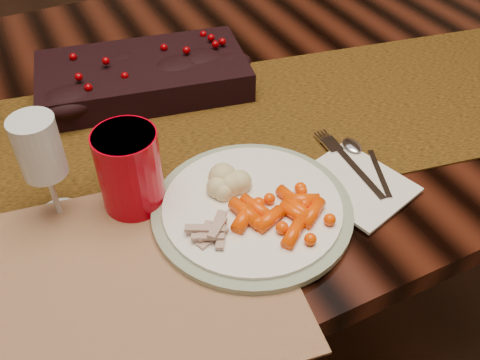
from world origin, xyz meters
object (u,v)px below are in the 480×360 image
baby_carrots (273,214)px  wine_glass (46,171)px  dinner_plate (252,209)px  napkin (356,184)px  dining_table (197,237)px  red_cup (130,170)px  turkey_shreds (214,231)px  centerpiece (143,72)px  mashed_potatoes (222,178)px  placemat_main (105,286)px

baby_carrots → wine_glass: wine_glass is taller
dinner_plate → napkin: bearing=-6.8°
dining_table → napkin: size_ratio=11.90×
red_cup → wine_glass: bearing=165.0°
dining_table → wine_glass: wine_glass is taller
baby_carrots → napkin: 0.16m
dining_table → turkey_shreds: turkey_shreds is taller
dining_table → dinner_plate: (-0.02, -0.31, 0.39)m
dinner_plate → wine_glass: 0.28m
centerpiece → wine_glass: size_ratio=2.25×
centerpiece → mashed_potatoes: (0.01, -0.32, 0.00)m
dinner_plate → baby_carrots: (0.01, -0.04, 0.02)m
placemat_main → napkin: size_ratio=3.07×
centerpiece → dinner_plate: centerpiece is taller
dinner_plate → baby_carrots: baby_carrots is taller
dining_table → baby_carrots: (-0.01, -0.34, 0.40)m
wine_glass → dinner_plate: bearing=-26.9°
dinner_plate → turkey_shreds: (-0.07, -0.03, 0.01)m
baby_carrots → mashed_potatoes: size_ratio=1.53×
dinner_plate → placemat_main: bearing=-172.5°
wine_glass → baby_carrots: bearing=-32.1°
turkey_shreds → red_cup: (-0.07, 0.12, 0.04)m
placemat_main → red_cup: bearing=65.5°
placemat_main → wine_glass: bearing=106.7°
napkin → wine_glass: size_ratio=0.91×
dining_table → centerpiece: size_ratio=4.84×
dinner_plate → napkin: 0.17m
turkey_shreds → napkin: turkey_shreds is taller
turkey_shreds → red_cup: size_ratio=0.52×
centerpiece → turkey_shreds: bearing=-95.6°
centerpiece → placemat_main: centerpiece is taller
dining_table → wine_glass: (-0.27, -0.18, 0.46)m
dining_table → baby_carrots: size_ratio=15.07×
red_cup → mashed_potatoes: bearing=-22.3°
centerpiece → mashed_potatoes: bearing=-88.7°
centerpiece → turkey_shreds: centerpiece is taller
placemat_main → wine_glass: 0.17m
baby_carrots → wine_glass: (-0.26, 0.16, 0.05)m
mashed_potatoes → turkey_shreds: mashed_potatoes is taller
dinner_plate → wine_glass: bearing=153.1°
centerpiece → napkin: (0.20, -0.39, -0.03)m
wine_glass → red_cup: bearing=-15.0°
napkin → red_cup: bearing=143.5°
dining_table → napkin: 0.52m
turkey_shreds → napkin: (0.24, 0.01, -0.02)m
mashed_potatoes → red_cup: bearing=157.7°
baby_carrots → mashed_potatoes: 0.09m
centerpiece → dinner_plate: (0.03, -0.37, -0.03)m
dining_table → dinner_plate: size_ratio=6.31×
baby_carrots → napkin: bearing=6.6°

